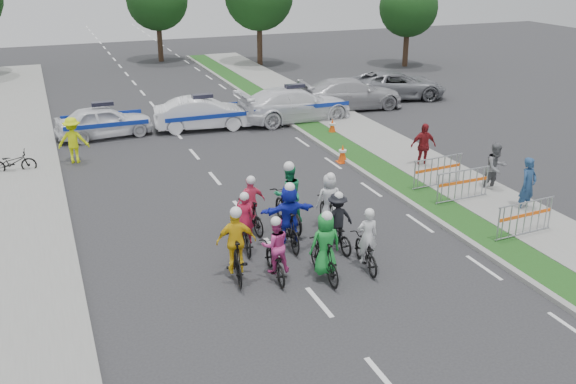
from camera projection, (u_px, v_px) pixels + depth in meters
name	position (u px, v px, depth m)	size (l,w,h in m)	color
ground	(319.00, 302.00, 14.77)	(90.00, 90.00, 0.00)	#28282B
curb_right	(400.00, 196.00, 20.83)	(0.20, 60.00, 0.12)	gray
grass_strip	(418.00, 193.00, 21.08)	(1.20, 60.00, 0.11)	#1E4115
sidewalk_right	(464.00, 186.00, 21.69)	(2.40, 60.00, 0.13)	gray
sidewalk_left	(16.00, 255.00, 16.86)	(3.00, 60.00, 0.13)	gray
rider_0	(366.00, 248.00, 16.17)	(0.82, 1.70, 1.66)	black
rider_1	(325.00, 252.00, 15.58)	(0.78, 1.75, 1.83)	black
rider_2	(275.00, 255.00, 15.66)	(0.74, 1.68, 1.67)	black
rider_3	(236.00, 251.00, 15.61)	(1.02, 1.89, 1.93)	black
rider_4	(337.00, 226.00, 17.17)	(0.95, 1.66, 1.67)	black
rider_5	(289.00, 220.00, 17.22)	(1.52, 1.82, 1.89)	black
rider_6	(244.00, 230.00, 17.19)	(0.77, 1.70, 1.67)	black
rider_7	(329.00, 207.00, 18.36)	(0.79, 1.71, 1.75)	black
rider_8	(288.00, 203.00, 18.42)	(0.85, 2.01, 2.05)	black
rider_9	(251.00, 210.00, 18.21)	(0.90, 1.67, 1.71)	black
police_car_0	(104.00, 121.00, 27.24)	(1.61, 4.01, 1.37)	white
police_car_1	(203.00, 114.00, 28.40)	(1.50, 4.29, 1.41)	white
police_car_2	(295.00, 104.00, 29.68)	(2.20, 5.41, 1.57)	white
civilian_sedan	(351.00, 94.00, 31.92)	(2.12, 5.22, 1.51)	#B0B0B5
civilian_suv	(396.00, 85.00, 34.09)	(2.41, 5.22, 1.45)	gray
spectator_0	(528.00, 185.00, 19.50)	(0.63, 0.41, 1.73)	navy
spectator_1	(496.00, 168.00, 21.10)	(0.82, 0.64, 1.68)	slate
spectator_2	(423.00, 146.00, 23.37)	(0.99, 0.41, 1.68)	maroon
marshal_hiviz	(73.00, 140.00, 23.95)	(1.13, 0.65, 1.74)	#D1E70C
barrier_0	(525.00, 220.00, 17.77)	(2.00, 0.50, 1.12)	#A5A8AD
barrier_1	(463.00, 187.00, 20.25)	(2.00, 0.50, 1.12)	#A5A8AD
barrier_2	(437.00, 173.00, 21.46)	(2.00, 0.50, 1.12)	#A5A8AD
cone_0	(343.00, 154.00, 24.15)	(0.40, 0.40, 0.70)	#F24C0C
cone_1	(332.00, 126.00, 27.76)	(0.40, 0.40, 0.70)	#F24C0C
parked_bike	(13.00, 162.00, 22.93)	(0.56, 1.60, 0.84)	black
tree_2	(408.00, 8.00, 42.11)	(3.85, 3.85, 5.77)	#382619
tree_4	(157.00, 0.00, 43.79)	(4.20, 4.20, 6.30)	#382619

